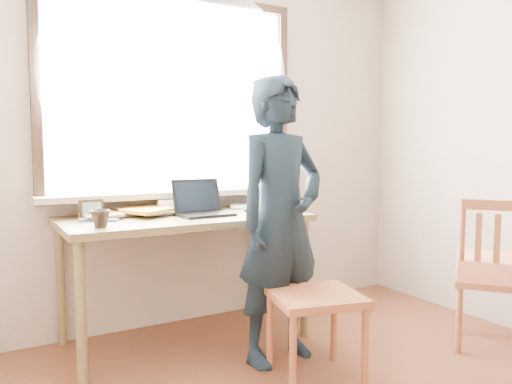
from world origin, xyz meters
TOP-DOWN VIEW (x-y plane):
  - room_shell at (-0.02, 0.20)m, footprint 3.52×4.02m
  - desk at (-0.27, 1.63)m, footprint 1.52×0.76m
  - laptop at (-0.17, 1.60)m, footprint 0.35×0.29m
  - mug_white at (-0.33, 1.81)m, footprint 0.13×0.13m
  - mug_dark at (-0.84, 1.40)m, footprint 0.14×0.14m
  - mouse at (0.15, 1.53)m, footprint 0.10×0.07m
  - desk_clutter at (-0.63, 1.81)m, footprint 0.91×0.54m
  - book_a at (-0.60, 1.84)m, footprint 0.33×0.36m
  - book_b at (0.18, 1.86)m, footprint 0.29×0.33m
  - picture_frame at (-0.82, 1.73)m, footprint 0.14×0.02m
  - work_chair at (0.13, 0.78)m, footprint 0.55×0.53m
  - side_chair at (1.32, 0.56)m, footprint 0.60×0.60m
  - person at (0.11, 1.09)m, footprint 0.66×0.48m

SIDE VIEW (x-z plane):
  - work_chair at x=0.13m, z-range 0.16..0.63m
  - side_chair at x=1.32m, z-range 0.02..0.97m
  - desk at x=-0.27m, z-range 0.32..1.14m
  - book_b at x=0.18m, z-range 0.82..0.84m
  - person at x=0.11m, z-range 0.00..1.66m
  - book_a at x=-0.60m, z-range 0.82..0.84m
  - mouse at x=0.15m, z-range 0.82..0.85m
  - desk_clutter at x=-0.63m, z-range 0.81..0.87m
  - mug_white at x=-0.33m, z-range 0.82..0.90m
  - mug_dark at x=-0.84m, z-range 0.82..0.91m
  - laptop at x=-0.17m, z-range 0.76..0.98m
  - picture_frame at x=-0.82m, z-range 0.82..0.93m
  - room_shell at x=-0.02m, z-range 0.33..2.94m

